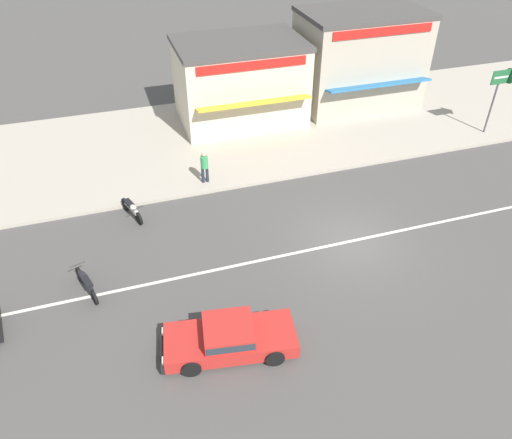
# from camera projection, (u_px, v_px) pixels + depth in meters

# --- Properties ---
(ground_plane) EXTENTS (160.00, 160.00, 0.00)m
(ground_plane) POSITION_uv_depth(u_px,v_px,m) (352.00, 241.00, 19.95)
(ground_plane) COLOR #4C4947
(lane_centre_stripe) EXTENTS (50.40, 0.14, 0.01)m
(lane_centre_stripe) POSITION_uv_depth(u_px,v_px,m) (352.00, 241.00, 19.95)
(lane_centre_stripe) COLOR silver
(lane_centre_stripe) RESTS_ON ground
(kerb_strip) EXTENTS (68.00, 10.00, 0.15)m
(kerb_strip) POSITION_uv_depth(u_px,v_px,m) (270.00, 130.00, 27.56)
(kerb_strip) COLOR #ADA393
(kerb_strip) RESTS_ON ground
(sedan_red_0) EXTENTS (4.36, 2.22, 1.06)m
(sedan_red_0) POSITION_uv_depth(u_px,v_px,m) (229.00, 337.00, 15.37)
(sedan_red_0) COLOR red
(sedan_red_0) RESTS_ON ground
(motorcycle_1) EXTENTS (0.83, 1.89, 0.80)m
(motorcycle_1) POSITION_uv_depth(u_px,v_px,m) (86.00, 282.00, 17.46)
(motorcycle_1) COLOR black
(motorcycle_1) RESTS_ON ground
(motorcycle_2) EXTENTS (0.83, 1.78, 0.80)m
(motorcycle_2) POSITION_uv_depth(u_px,v_px,m) (132.00, 209.00, 21.00)
(motorcycle_2) COLOR black
(motorcycle_2) RESTS_ON ground
(arrow_signboard) EXTENTS (1.42, 0.79, 3.49)m
(arrow_signboard) POSITION_uv_depth(u_px,v_px,m) (509.00, 79.00, 25.56)
(arrow_signboard) COLOR #4C4C51
(arrow_signboard) RESTS_ON kerb_strip
(pedestrian_near_clock) EXTENTS (0.34, 0.34, 1.55)m
(pedestrian_near_clock) POSITION_uv_depth(u_px,v_px,m) (204.00, 165.00, 22.65)
(pedestrian_near_clock) COLOR #232838
(pedestrian_near_clock) RESTS_ON kerb_strip
(shopfront_corner_warung) EXTENTS (6.88, 5.17, 5.34)m
(shopfront_corner_warung) POSITION_uv_depth(u_px,v_px,m) (359.00, 59.00, 28.76)
(shopfront_corner_warung) COLOR #B2A893
(shopfront_corner_warung) RESTS_ON kerb_strip
(shopfront_mid_block) EXTENTS (6.79, 5.40, 4.41)m
(shopfront_mid_block) POSITION_uv_depth(u_px,v_px,m) (240.00, 81.00, 27.21)
(shopfront_mid_block) COLOR beige
(shopfront_mid_block) RESTS_ON kerb_strip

